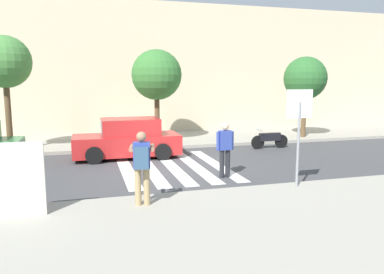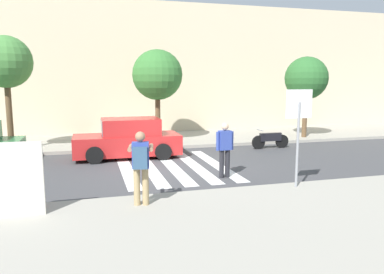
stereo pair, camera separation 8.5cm
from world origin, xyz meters
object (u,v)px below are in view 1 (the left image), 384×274
object	(u,v)px
pedestrian_crossing	(225,147)
street_tree_center	(157,75)
photographer_with_backpack	(142,162)
parked_car_red	(128,139)
motorcycle	(270,139)
street_tree_east	(305,79)
stop_sign	(299,116)
advertising_board	(17,180)
street_tree_west	(5,63)

from	to	relation	value
pedestrian_crossing	street_tree_center	xyz separation A→B (m)	(-0.86, 6.76, 2.29)
photographer_with_backpack	parked_car_red	distance (m)	6.33
street_tree_center	parked_car_red	bearing A→B (deg)	-121.24
pedestrian_crossing	parked_car_red	bearing A→B (deg)	123.20
parked_car_red	motorcycle	xyz separation A→B (m)	(6.34, 0.30, -0.31)
pedestrian_crossing	street_tree_center	world-z (taller)	street_tree_center
photographer_with_backpack	street_tree_east	world-z (taller)	street_tree_east
pedestrian_crossing	street_tree_east	xyz separation A→B (m)	(6.61, 6.07, 2.14)
parked_car_red	motorcycle	world-z (taller)	parked_car_red
photographer_with_backpack	pedestrian_crossing	size ratio (longest dim) A/B	1.00
stop_sign	advertising_board	bearing A→B (deg)	-176.51
stop_sign	advertising_board	size ratio (longest dim) A/B	1.65
pedestrian_crossing	street_tree_west	size ratio (longest dim) A/B	0.37
motorcycle	street_tree_west	world-z (taller)	street_tree_west
advertising_board	street_tree_west	bearing A→B (deg)	100.86
street_tree_west	advertising_board	distance (m)	8.87
pedestrian_crossing	advertising_board	distance (m)	6.05
parked_car_red	photographer_with_backpack	bearing A→B (deg)	-93.25
pedestrian_crossing	advertising_board	bearing A→B (deg)	-156.90
pedestrian_crossing	photographer_with_backpack	bearing A→B (deg)	-141.03
stop_sign	street_tree_west	distance (m)	11.69
street_tree_west	street_tree_east	xyz separation A→B (m)	(13.77, 0.17, -0.60)
pedestrian_crossing	motorcycle	xyz separation A→B (m)	(3.76, 4.24, -0.56)
pedestrian_crossing	street_tree_east	distance (m)	9.23
street_tree_center	pedestrian_crossing	bearing A→B (deg)	-82.71
photographer_with_backpack	street_tree_west	xyz separation A→B (m)	(-4.22, 8.27, 2.55)
stop_sign	photographer_with_backpack	bearing A→B (deg)	-174.40
advertising_board	motorcycle	bearing A→B (deg)	35.33
parked_car_red	street_tree_west	world-z (taller)	street_tree_west
street_tree_west	pedestrian_crossing	bearing A→B (deg)	-39.52
motorcycle	advertising_board	bearing A→B (deg)	-144.67
motorcycle	street_tree_west	distance (m)	11.52
parked_car_red	advertising_board	size ratio (longest dim) A/B	2.56
stop_sign	parked_car_red	xyz separation A→B (m)	(-3.92, 5.89, -1.34)
photographer_with_backpack	pedestrian_crossing	bearing A→B (deg)	38.97
motorcycle	stop_sign	bearing A→B (deg)	-111.31
motorcycle	photographer_with_backpack	bearing A→B (deg)	-135.36
stop_sign	pedestrian_crossing	world-z (taller)	stop_sign
photographer_with_backpack	motorcycle	distance (m)	9.44
motorcycle	advertising_board	distance (m)	11.44
photographer_with_backpack	motorcycle	size ratio (longest dim) A/B	0.98
street_tree_west	advertising_board	bearing A→B (deg)	-79.14
motorcycle	street_tree_center	size ratio (longest dim) A/B	0.41
photographer_with_backpack	street_tree_center	world-z (taller)	street_tree_center
stop_sign	parked_car_red	world-z (taller)	stop_sign
parked_car_red	advertising_board	xyz separation A→B (m)	(-2.99, -6.31, 0.21)
stop_sign	motorcycle	world-z (taller)	stop_sign
parked_car_red	street_tree_center	world-z (taller)	street_tree_center
street_tree_east	parked_car_red	bearing A→B (deg)	-166.91
stop_sign	pedestrian_crossing	size ratio (longest dim) A/B	1.53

